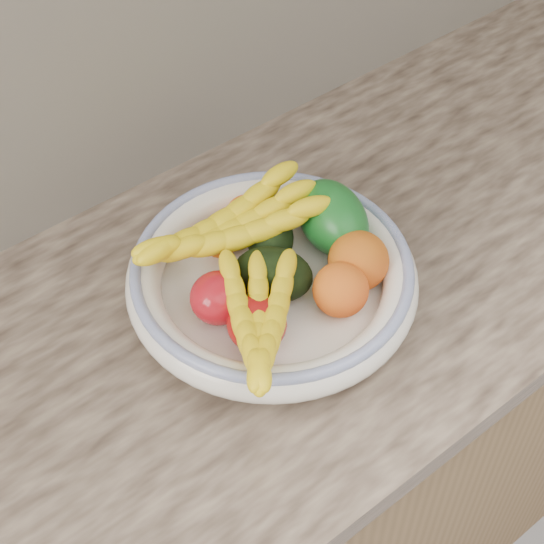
{
  "coord_description": "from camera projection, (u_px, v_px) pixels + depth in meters",
  "views": [
    {
      "loc": [
        -0.46,
        1.08,
        1.78
      ],
      "look_at": [
        0.0,
        1.66,
        0.96
      ],
      "focal_mm": 55.0,
      "sensor_mm": 36.0,
      "label": 1
    }
  ],
  "objects": [
    {
      "name": "avocado_center",
      "position": [
        273.0,
        274.0,
        1.09
      ],
      "size": [
        0.12,
        0.13,
        0.07
      ],
      "primitive_type": "ellipsoid",
      "rotation": [
        0.0,
        0.0,
        0.68
      ],
      "color": "black",
      "rests_on": "fruit_bowl"
    },
    {
      "name": "clementine_back_right",
      "position": [
        246.0,
        214.0,
        1.18
      ],
      "size": [
        0.07,
        0.07,
        0.05
      ],
      "primitive_type": "ellipsoid",
      "rotation": [
        0.0,
        0.0,
        -0.37
      ],
      "color": "#FB5F05",
      "rests_on": "fruit_bowl"
    },
    {
      "name": "peach_right",
      "position": [
        358.0,
        261.0,
        1.1
      ],
      "size": [
        0.1,
        0.1,
        0.08
      ],
      "primitive_type": "ellipsoid",
      "rotation": [
        0.0,
        0.0,
        -0.24
      ],
      "color": "orange",
      "rests_on": "fruit_bowl"
    },
    {
      "name": "kitchen_counter",
      "position": [
        263.0,
        450.0,
        1.48
      ],
      "size": [
        2.44,
        0.66,
        1.4
      ],
      "color": "brown",
      "rests_on": "ground"
    },
    {
      "name": "tomato_near_left",
      "position": [
        257.0,
        324.0,
        1.04
      ],
      "size": [
        0.08,
        0.08,
        0.07
      ],
      "primitive_type": "ellipsoid",
      "rotation": [
        0.0,
        0.0,
        0.03
      ],
      "color": "#A6100E",
      "rests_on": "fruit_bowl"
    },
    {
      "name": "banana_bunch_front",
      "position": [
        259.0,
        326.0,
        1.01
      ],
      "size": [
        0.23,
        0.26,
        0.07
      ],
      "primitive_type": null,
      "rotation": [
        0.0,
        0.0,
        0.92
      ],
      "color": "yellow",
      "rests_on": "fruit_bowl"
    },
    {
      "name": "banana_bunch_back",
      "position": [
        229.0,
        232.0,
        1.11
      ],
      "size": [
        0.3,
        0.14,
        0.08
      ],
      "primitive_type": null,
      "rotation": [
        0.0,
        0.0,
        -0.11
      ],
      "color": "yellow",
      "rests_on": "fruit_bowl"
    },
    {
      "name": "green_mango",
      "position": [
        332.0,
        218.0,
        1.15
      ],
      "size": [
        0.13,
        0.15,
        0.12
      ],
      "primitive_type": "ellipsoid",
      "rotation": [
        0.0,
        0.31,
        -0.19
      ],
      "color": "#0F5419",
      "rests_on": "fruit_bowl"
    },
    {
      "name": "tomato_left",
      "position": [
        218.0,
        298.0,
        1.07
      ],
      "size": [
        0.09,
        0.09,
        0.07
      ],
      "primitive_type": "ellipsoid",
      "rotation": [
        0.0,
        0.0,
        -0.2
      ],
      "color": "#B0121D",
      "rests_on": "fruit_bowl"
    },
    {
      "name": "avocado_right",
      "position": [
        270.0,
        238.0,
        1.14
      ],
      "size": [
        0.11,
        0.11,
        0.06
      ],
      "primitive_type": "ellipsoid",
      "rotation": [
        0.0,
        0.0,
        -0.66
      ],
      "color": "black",
      "rests_on": "fruit_bowl"
    },
    {
      "name": "peach_front",
      "position": [
        341.0,
        290.0,
        1.07
      ],
      "size": [
        0.08,
        0.08,
        0.07
      ],
      "primitive_type": "ellipsoid",
      "rotation": [
        0.0,
        0.0,
        0.06
      ],
      "color": "orange",
      "rests_on": "fruit_bowl"
    },
    {
      "name": "clementine_back_left",
      "position": [
        220.0,
        241.0,
        1.15
      ],
      "size": [
        0.06,
        0.06,
        0.04
      ],
      "primitive_type": "ellipsoid",
      "rotation": [
        0.0,
        0.0,
        -0.32
      ],
      "color": "#E15C04",
      "rests_on": "fruit_bowl"
    },
    {
      "name": "fruit_bowl",
      "position": [
        272.0,
        278.0,
        1.11
      ],
      "size": [
        0.39,
        0.39,
        0.08
      ],
      "color": "white",
      "rests_on": "kitchen_counter"
    }
  ]
}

